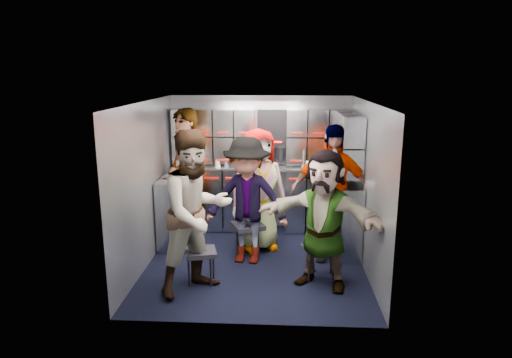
# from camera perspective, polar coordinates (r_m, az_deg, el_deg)

# --- Properties ---
(floor) EXTENTS (3.00, 3.00, 0.00)m
(floor) POSITION_cam_1_polar(r_m,az_deg,el_deg) (6.12, -0.07, -10.42)
(floor) COLOR black
(floor) RESTS_ON ground
(wall_back) EXTENTS (2.80, 0.04, 2.10)m
(wall_back) POSITION_cam_1_polar(r_m,az_deg,el_deg) (7.24, 0.60, 2.08)
(wall_back) COLOR #969CA4
(wall_back) RESTS_ON ground
(wall_left) EXTENTS (0.04, 3.00, 2.10)m
(wall_left) POSITION_cam_1_polar(r_m,az_deg,el_deg) (6.02, -13.50, -0.65)
(wall_left) COLOR #969CA4
(wall_left) RESTS_ON ground
(wall_right) EXTENTS (0.04, 3.00, 2.10)m
(wall_right) POSITION_cam_1_polar(r_m,az_deg,el_deg) (5.87, 13.70, -1.02)
(wall_right) COLOR #969CA4
(wall_right) RESTS_ON ground
(ceiling) EXTENTS (2.80, 3.00, 0.02)m
(ceiling) POSITION_cam_1_polar(r_m,az_deg,el_deg) (5.61, -0.07, 9.59)
(ceiling) COLOR silver
(ceiling) RESTS_ON wall_back
(cart_bank_back) EXTENTS (2.68, 0.38, 0.99)m
(cart_bank_back) POSITION_cam_1_polar(r_m,az_deg,el_deg) (7.17, 0.52, -2.61)
(cart_bank_back) COLOR gray
(cart_bank_back) RESTS_ON ground
(cart_bank_left) EXTENTS (0.38, 0.76, 0.99)m
(cart_bank_left) POSITION_cam_1_polar(r_m,az_deg,el_deg) (6.64, -10.13, -4.15)
(cart_bank_left) COLOR gray
(cart_bank_left) RESTS_ON ground
(counter) EXTENTS (2.68, 0.42, 0.03)m
(counter) POSITION_cam_1_polar(r_m,az_deg,el_deg) (7.04, 0.53, 1.46)
(counter) COLOR #B3B6BB
(counter) RESTS_ON cart_bank_back
(locker_bank_back) EXTENTS (2.68, 0.28, 0.82)m
(locker_bank_back) POSITION_cam_1_polar(r_m,az_deg,el_deg) (7.02, 0.56, 5.36)
(locker_bank_back) COLOR gray
(locker_bank_back) RESTS_ON wall_back
(locker_bank_right) EXTENTS (0.28, 1.00, 0.82)m
(locker_bank_right) POSITION_cam_1_polar(r_m,az_deg,el_deg) (6.44, 11.50, 4.35)
(locker_bank_right) COLOR gray
(locker_bank_right) RESTS_ON wall_right
(right_cabinet) EXTENTS (0.28, 1.20, 1.00)m
(right_cabinet) POSITION_cam_1_polar(r_m,az_deg,el_deg) (6.57, 11.22, -4.35)
(right_cabinet) COLOR gray
(right_cabinet) RESTS_ON ground
(coffee_niche) EXTENTS (0.46, 0.16, 0.84)m
(coffee_niche) POSITION_cam_1_polar(r_m,az_deg,el_deg) (7.07, 2.04, 5.25)
(coffee_niche) COLOR black
(coffee_niche) RESTS_ON wall_back
(red_latch_strip) EXTENTS (2.60, 0.02, 0.03)m
(red_latch_strip) POSITION_cam_1_polar(r_m,az_deg,el_deg) (6.88, 0.45, 0.02)
(red_latch_strip) COLOR #960F09
(red_latch_strip) RESTS_ON cart_bank_back
(jump_seat_near_left) EXTENTS (0.42, 0.41, 0.41)m
(jump_seat_near_left) POSITION_cam_1_polar(r_m,az_deg,el_deg) (5.49, -6.90, -9.28)
(jump_seat_near_left) COLOR black
(jump_seat_near_left) RESTS_ON ground
(jump_seat_mid_left) EXTENTS (0.50, 0.49, 0.46)m
(jump_seat_mid_left) POSITION_cam_1_polar(r_m,az_deg,el_deg) (6.20, -1.00, -6.07)
(jump_seat_mid_left) COLOR black
(jump_seat_mid_left) RESTS_ON ground
(jump_seat_center) EXTENTS (0.50, 0.48, 0.49)m
(jump_seat_center) POSITION_cam_1_polar(r_m,az_deg,el_deg) (6.63, 0.38, -4.52)
(jump_seat_center) COLOR black
(jump_seat_center) RESTS_ON ground
(jump_seat_mid_right) EXTENTS (0.35, 0.33, 0.41)m
(jump_seat_mid_right) POSITION_cam_1_polar(r_m,az_deg,el_deg) (6.39, 9.00, -6.03)
(jump_seat_mid_right) COLOR black
(jump_seat_mid_right) RESTS_ON ground
(jump_seat_near_right) EXTENTS (0.51, 0.50, 0.46)m
(jump_seat_near_right) POSITION_cam_1_polar(r_m,az_deg,el_deg) (5.60, 8.12, -8.38)
(jump_seat_near_right) COLOR black
(jump_seat_near_right) RESTS_ON ground
(attendant_standing) EXTENTS (0.80, 0.86, 1.97)m
(attendant_standing) POSITION_cam_1_polar(r_m,az_deg,el_deg) (6.62, -8.82, 0.25)
(attendant_standing) COLOR black
(attendant_standing) RESTS_ON ground
(attendant_arc_a) EXTENTS (1.14, 1.13, 1.86)m
(attendant_arc_a) POSITION_cam_1_polar(r_m,az_deg,el_deg) (5.13, -7.42, -4.20)
(attendant_arc_a) COLOR black
(attendant_arc_a) RESTS_ON ground
(attendant_arc_b) EXTENTS (1.16, 0.78, 1.66)m
(attendant_arc_b) POSITION_cam_1_polar(r_m,az_deg,el_deg) (5.90, -1.14, -2.76)
(attendant_arc_b) COLOR black
(attendant_arc_b) RESTS_ON ground
(attendant_arc_c) EXTENTS (0.99, 0.85, 1.71)m
(attendant_arc_c) POSITION_cam_1_polar(r_m,az_deg,el_deg) (6.34, 0.31, -1.36)
(attendant_arc_c) COLOR black
(attendant_arc_c) RESTS_ON ground
(attendant_arc_d) EXTENTS (1.08, 0.48, 1.82)m
(attendant_arc_d) POSITION_cam_1_polar(r_m,az_deg,el_deg) (6.06, 9.36, -1.74)
(attendant_arc_d) COLOR black
(attendant_arc_d) RESTS_ON ground
(attendant_arc_e) EXTENTS (1.57, 1.06, 1.63)m
(attendant_arc_e) POSITION_cam_1_polar(r_m,az_deg,el_deg) (5.29, 8.42, -5.02)
(attendant_arc_e) COLOR black
(attendant_arc_e) RESTS_ON ground
(bottle_left) EXTENTS (0.07, 0.07, 0.22)m
(bottle_left) POSITION_cam_1_polar(r_m,az_deg,el_deg) (7.01, -3.74, 2.43)
(bottle_left) COLOR white
(bottle_left) RESTS_ON counter
(bottle_mid) EXTENTS (0.07, 0.07, 0.27)m
(bottle_mid) POSITION_cam_1_polar(r_m,az_deg,el_deg) (6.97, 0.29, 2.57)
(bottle_mid) COLOR white
(bottle_mid) RESTS_ON counter
(bottle_right) EXTENTS (0.06, 0.06, 0.28)m
(bottle_right) POSITION_cam_1_polar(r_m,az_deg,el_deg) (6.96, 5.95, 2.55)
(bottle_right) COLOR white
(bottle_right) RESTS_ON counter
(cup_left) EXTENTS (0.08, 0.08, 0.11)m
(cup_left) POSITION_cam_1_polar(r_m,az_deg,el_deg) (7.03, -4.80, 1.98)
(cup_left) COLOR tan
(cup_left) RESTS_ON counter
(cup_right) EXTENTS (0.08, 0.08, 0.11)m
(cup_right) POSITION_cam_1_polar(r_m,az_deg,el_deg) (6.97, 6.53, 1.82)
(cup_right) COLOR tan
(cup_right) RESTS_ON counter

